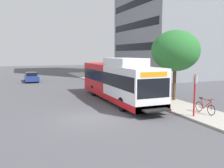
{
  "coord_description": "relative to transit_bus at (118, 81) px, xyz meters",
  "views": [
    {
      "loc": [
        -4.13,
        -14.02,
        4.03
      ],
      "look_at": [
        2.89,
        3.61,
        1.6
      ],
      "focal_mm": 38.76,
      "sensor_mm": 36.0,
      "label": 1
    }
  ],
  "objects": [
    {
      "name": "parked_car_far_lane",
      "position": [
        -5.91,
        17.47,
        -1.04
      ],
      "size": [
        1.8,
        4.5,
        1.33
      ],
      "color": "navy",
      "rests_on": "ground"
    },
    {
      "name": "bicycle_parked",
      "position": [
        3.4,
        -6.5,
        -1.14
      ],
      "size": [
        0.52,
        1.76,
        1.02
      ],
      "color": "black",
      "rests_on": "sidewalk_curb"
    },
    {
      "name": "ground_plane",
      "position": [
        -3.78,
        3.47,
        -1.7
      ],
      "size": [
        120.0,
        120.0,
        0.0
      ],
      "primitive_type": "plane",
      "color": "#4C4C51"
    },
    {
      "name": "transit_bus",
      "position": [
        0.0,
        0.0,
        0.0
      ],
      "size": [
        2.58,
        12.25,
        3.65
      ],
      "color": "white",
      "rests_on": "ground"
    },
    {
      "name": "sidewalk_curb",
      "position": [
        3.22,
        1.47,
        -1.63
      ],
      "size": [
        3.0,
        56.0,
        0.14
      ],
      "primitive_type": "cube",
      "color": "#A8A399",
      "rests_on": "ground"
    },
    {
      "name": "lattice_comm_tower",
      "position": [
        19.74,
        31.14,
        7.67
      ],
      "size": [
        1.1,
        1.1,
        28.23
      ],
      "color": "#B7B7BC",
      "rests_on": "ground"
    },
    {
      "name": "bus_stop_sign_pole",
      "position": [
        2.21,
        -6.84,
        -0.05
      ],
      "size": [
        0.1,
        0.36,
        2.6
      ],
      "color": "red",
      "rests_on": "sidewalk_curb"
    },
    {
      "name": "street_tree_near_stop",
      "position": [
        4.31,
        -1.92,
        2.51
      ],
      "size": [
        3.95,
        3.95,
        5.76
      ],
      "color": "#4C3823",
      "rests_on": "sidewalk_curb"
    }
  ]
}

